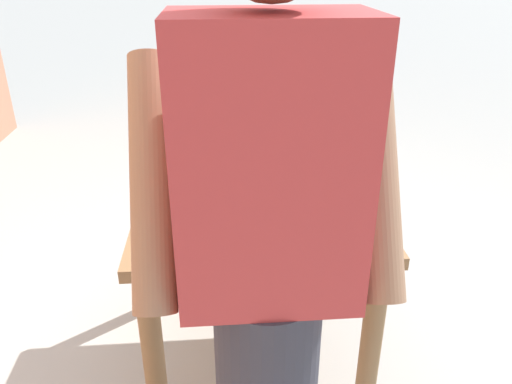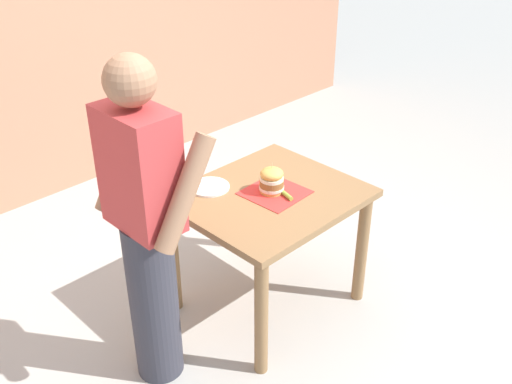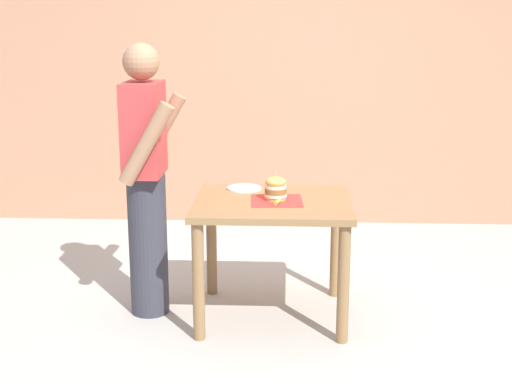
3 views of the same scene
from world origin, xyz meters
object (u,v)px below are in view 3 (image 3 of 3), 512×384
at_px(patio_table, 272,222).
at_px(sandwich, 276,188).
at_px(diner_across_table, 146,177).
at_px(pickle_spear, 277,202).
at_px(side_plate_with_forks, 244,188).

relative_size(patio_table, sandwich, 5.29).
height_order(patio_table, diner_across_table, diner_across_table).
height_order(patio_table, pickle_spear, pickle_spear).
distance_m(patio_table, diner_across_table, 0.82).
bearing_deg(patio_table, side_plate_with_forks, 34.44).
bearing_deg(pickle_spear, diner_across_table, 80.62).
height_order(pickle_spear, diner_across_table, diner_across_table).
bearing_deg(pickle_spear, sandwich, 6.79).
relative_size(patio_table, side_plate_with_forks, 4.32).
relative_size(pickle_spear, side_plate_with_forks, 0.37).
bearing_deg(pickle_spear, patio_table, 17.12).
xyz_separation_m(pickle_spear, diner_across_table, (0.13, 0.81, 0.11)).
xyz_separation_m(sandwich, side_plate_with_forks, (0.27, 0.21, -0.07)).
bearing_deg(diner_across_table, pickle_spear, -99.38).
distance_m(sandwich, diner_across_table, 0.80).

